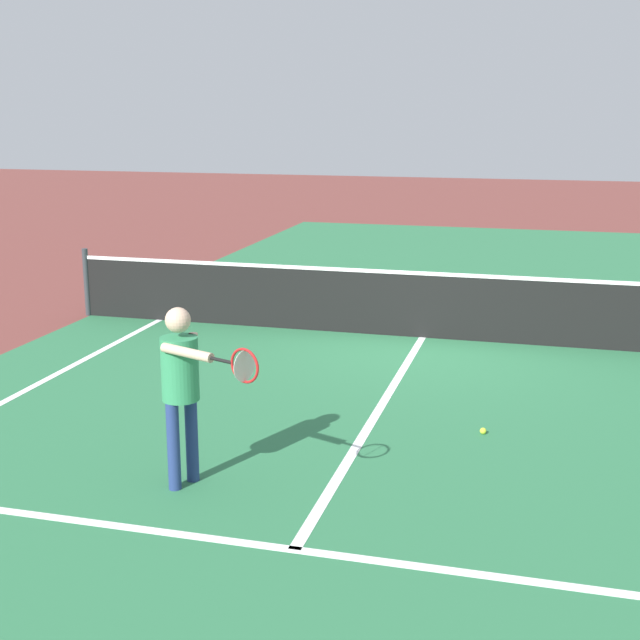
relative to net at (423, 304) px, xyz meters
The scene contains 7 objects.
ground_plane 0.49m from the net, ahead, with size 60.00×60.00×0.00m, color brown.
court_surface_inbounds 0.49m from the net, ahead, with size 10.62×24.40×0.00m, color #2D7247.
line_service_near 6.42m from the net, 90.00° to the right, with size 8.22×0.10×0.01m, color white.
line_center_service 3.24m from the net, 90.00° to the right, with size 0.10×6.40×0.01m, color white.
net is the anchor object (origin of this frame).
player_near 5.71m from the net, 102.55° to the right, with size 1.06×0.80×1.59m.
tennis_ball_mid_court 3.84m from the net, 72.31° to the right, with size 0.07×0.07×0.07m, color #CCE033.
Camera 1 is at (1.71, -12.01, 3.19)m, focal length 48.72 mm.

